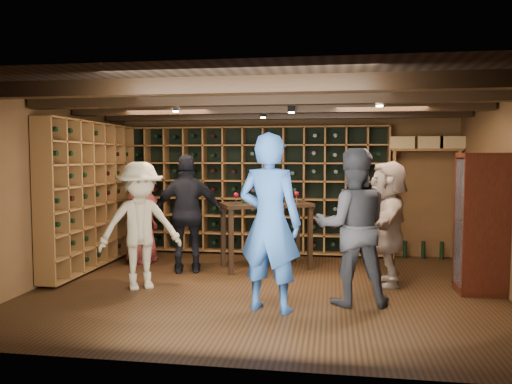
# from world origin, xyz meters

# --- Properties ---
(ground) EXTENTS (6.00, 6.00, 0.00)m
(ground) POSITION_xyz_m (0.00, 0.00, 0.00)
(ground) COLOR black
(ground) RESTS_ON ground
(room_shell) EXTENTS (6.00, 6.00, 6.00)m
(room_shell) POSITION_xyz_m (0.00, 0.05, 2.42)
(room_shell) COLOR brown
(room_shell) RESTS_ON ground
(wine_rack_back) EXTENTS (4.65, 0.30, 2.20)m
(wine_rack_back) POSITION_xyz_m (-0.52, 2.33, 1.15)
(wine_rack_back) COLOR brown
(wine_rack_back) RESTS_ON ground
(wine_rack_left) EXTENTS (0.30, 2.65, 2.20)m
(wine_rack_left) POSITION_xyz_m (-2.83, 0.82, 1.15)
(wine_rack_left) COLOR brown
(wine_rack_left) RESTS_ON ground
(crate_shelf) EXTENTS (1.20, 0.32, 2.07)m
(crate_shelf) POSITION_xyz_m (2.41, 2.32, 1.57)
(crate_shelf) COLOR brown
(crate_shelf) RESTS_ON ground
(display_cabinet) EXTENTS (0.55, 0.50, 1.75)m
(display_cabinet) POSITION_xyz_m (2.71, 0.20, 0.86)
(display_cabinet) COLOR #34110A
(display_cabinet) RESTS_ON ground
(man_blue_shirt) EXTENTS (0.83, 0.65, 2.00)m
(man_blue_shirt) POSITION_xyz_m (0.17, -0.92, 1.00)
(man_blue_shirt) COLOR navy
(man_blue_shirt) RESTS_ON ground
(man_grey_suit) EXTENTS (0.97, 0.79, 1.83)m
(man_grey_suit) POSITION_xyz_m (1.09, -0.51, 0.91)
(man_grey_suit) COLOR black
(man_grey_suit) RESTS_ON ground
(guest_red_floral) EXTENTS (0.52, 0.79, 1.60)m
(guest_red_floral) POSITION_xyz_m (-2.23, 1.33, 0.80)
(guest_red_floral) COLOR maroon
(guest_red_floral) RESTS_ON ground
(guest_woman_black) EXTENTS (1.11, 0.69, 1.77)m
(guest_woman_black) POSITION_xyz_m (-1.27, 0.74, 0.88)
(guest_woman_black) COLOR black
(guest_woman_black) RESTS_ON ground
(guest_khaki) EXTENTS (1.24, 1.09, 1.67)m
(guest_khaki) POSITION_xyz_m (-1.63, -0.23, 0.83)
(guest_khaki) COLOR #7D7156
(guest_khaki) RESTS_ON ground
(guest_beige) EXTENTS (0.64, 1.59, 1.68)m
(guest_beige) POSITION_xyz_m (1.61, 0.48, 0.84)
(guest_beige) COLOR gray
(guest_beige) RESTS_ON ground
(tasting_table) EXTENTS (1.51, 1.18, 1.30)m
(tasting_table) POSITION_xyz_m (-0.15, 1.20, 0.89)
(tasting_table) COLOR black
(tasting_table) RESTS_ON ground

